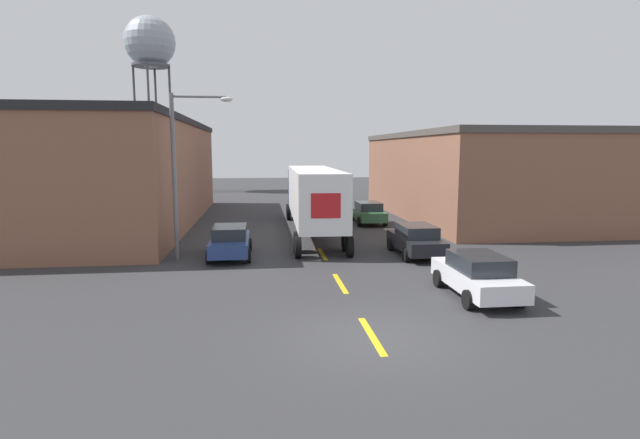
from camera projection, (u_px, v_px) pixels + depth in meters
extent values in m
plane|color=#333335|center=(373.00, 338.00, 13.42)|extent=(160.00, 160.00, 0.00)
cube|color=gold|center=(372.00, 335.00, 13.59)|extent=(0.20, 2.84, 0.01)
cube|color=gold|center=(340.00, 283.00, 18.94)|extent=(0.20, 2.84, 0.01)
cube|color=gold|center=(322.00, 254.00, 24.30)|extent=(0.20, 2.84, 0.01)
cube|color=brown|center=(97.00, 175.00, 33.81)|extent=(12.98, 26.40, 6.68)
cube|color=#232326|center=(93.00, 122.00, 33.32)|extent=(13.18, 26.60, 0.40)
cube|color=brown|center=(489.00, 177.00, 38.03)|extent=(13.79, 21.97, 5.94)
cube|color=#4C4742|center=(490.00, 135.00, 37.59)|extent=(13.99, 22.17, 0.40)
cube|color=navy|center=(305.00, 191.00, 36.81)|extent=(2.39, 3.04, 3.04)
cube|color=white|center=(314.00, 194.00, 28.66)|extent=(2.74, 12.86, 2.82)
cube|color=red|center=(326.00, 206.00, 22.34)|extent=(1.34, 0.06, 1.13)
cylinder|color=black|center=(321.00, 211.00, 37.51)|extent=(0.30, 1.05, 1.04)
cylinder|color=black|center=(288.00, 211.00, 37.28)|extent=(0.30, 1.05, 1.04)
cylinder|color=black|center=(322.00, 213.00, 36.33)|extent=(0.30, 1.05, 1.04)
cylinder|color=black|center=(289.00, 213.00, 36.10)|extent=(0.30, 1.05, 1.04)
cylinder|color=black|center=(345.00, 241.00, 24.92)|extent=(0.30, 1.05, 1.04)
cylinder|color=black|center=(297.00, 242.00, 24.68)|extent=(0.30, 1.05, 1.04)
cylinder|color=black|center=(350.00, 246.00, 23.53)|extent=(0.30, 1.05, 1.04)
cylinder|color=black|center=(298.00, 247.00, 23.30)|extent=(0.30, 1.05, 1.04)
cube|color=black|center=(416.00, 242.00, 23.90)|extent=(1.74, 4.34, 0.63)
cube|color=#23282D|center=(417.00, 231.00, 23.69)|extent=(1.53, 2.26, 0.56)
cylinder|color=black|center=(424.00, 243.00, 25.37)|extent=(0.22, 0.64, 0.64)
cylinder|color=black|center=(391.00, 244.00, 25.17)|extent=(0.22, 0.64, 0.64)
cylinder|color=black|center=(443.00, 254.00, 22.72)|extent=(0.22, 0.64, 0.64)
cylinder|color=black|center=(406.00, 255.00, 22.52)|extent=(0.22, 0.64, 0.64)
cube|color=#2D5B38|center=(368.00, 214.00, 34.39)|extent=(1.74, 4.34, 0.63)
cube|color=#23282D|center=(369.00, 206.00, 34.18)|extent=(1.53, 2.26, 0.56)
cylinder|color=black|center=(376.00, 216.00, 35.86)|extent=(0.22, 0.64, 0.64)
cylinder|color=black|center=(352.00, 217.00, 35.66)|extent=(0.22, 0.64, 0.64)
cylinder|color=black|center=(385.00, 221.00, 33.21)|extent=(0.22, 0.64, 0.64)
cylinder|color=black|center=(359.00, 222.00, 33.01)|extent=(0.22, 0.64, 0.64)
cube|color=navy|center=(230.00, 244.00, 23.53)|extent=(1.74, 4.34, 0.63)
cube|color=#23282D|center=(230.00, 232.00, 23.32)|extent=(1.53, 2.26, 0.56)
cylinder|color=black|center=(250.00, 245.00, 25.00)|extent=(0.22, 0.64, 0.64)
cylinder|color=black|center=(214.00, 245.00, 24.80)|extent=(0.22, 0.64, 0.64)
cylinder|color=black|center=(248.00, 256.00, 22.36)|extent=(0.22, 0.64, 0.64)
cylinder|color=black|center=(209.00, 257.00, 22.15)|extent=(0.22, 0.64, 0.64)
cube|color=silver|center=(477.00, 279.00, 17.16)|extent=(1.74, 4.34, 0.63)
cube|color=#23282D|center=(479.00, 263.00, 16.95)|extent=(1.53, 2.26, 0.56)
cylinder|color=black|center=(483.00, 277.00, 18.63)|extent=(0.22, 0.64, 0.64)
cylinder|color=black|center=(438.00, 278.00, 18.43)|extent=(0.22, 0.64, 0.64)
cylinder|color=black|center=(520.00, 298.00, 15.99)|extent=(0.22, 0.64, 0.64)
cylinder|color=black|center=(468.00, 300.00, 15.78)|extent=(0.22, 0.64, 0.64)
cylinder|color=#47474C|center=(171.00, 128.00, 61.64)|extent=(0.28, 0.28, 15.40)
cylinder|color=#47474C|center=(157.00, 129.00, 63.47)|extent=(0.28, 0.28, 15.40)
cylinder|color=#47474C|center=(136.00, 128.00, 61.14)|extent=(0.28, 0.28, 15.40)
cylinder|color=#47474C|center=(150.00, 128.00, 59.31)|extent=(0.28, 0.28, 15.40)
cylinder|color=#4C4C51|center=(151.00, 66.00, 60.36)|extent=(4.51, 4.51, 0.30)
sphere|color=#939EA8|center=(150.00, 42.00, 59.98)|extent=(6.05, 6.05, 6.05)
cylinder|color=slate|center=(174.00, 178.00, 22.66)|extent=(0.20, 0.20, 7.55)
cylinder|color=slate|center=(199.00, 97.00, 22.30)|extent=(2.43, 0.11, 0.11)
ellipsoid|color=silver|center=(227.00, 99.00, 22.46)|extent=(0.56, 0.32, 0.22)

